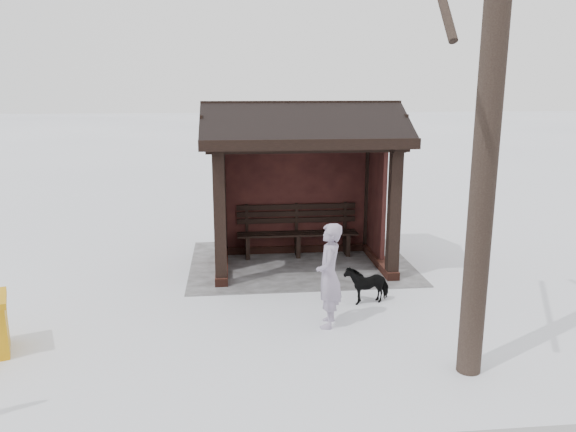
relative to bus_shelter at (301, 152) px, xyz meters
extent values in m
plane|color=white|center=(0.00, 0.16, -2.17)|extent=(120.00, 120.00, 0.00)
cube|color=gray|center=(0.00, -0.04, -2.16)|extent=(4.20, 3.20, 0.02)
cube|color=#371B14|center=(0.00, -0.74, -2.09)|extent=(3.30, 0.22, 0.16)
cube|color=#371B14|center=(-1.50, 0.16, -2.09)|extent=(0.22, 2.10, 0.16)
cube|color=#371B14|center=(1.50, 0.16, -2.09)|extent=(0.22, 2.10, 0.16)
cube|color=black|center=(-1.50, 1.06, -1.02)|extent=(0.20, 0.20, 2.30)
cube|color=black|center=(1.50, 1.06, -1.02)|extent=(0.20, 0.20, 2.30)
cube|color=black|center=(-1.50, -0.74, -1.02)|extent=(0.20, 0.20, 2.30)
cube|color=black|center=(1.50, -0.74, -1.02)|extent=(0.20, 0.20, 2.30)
cube|color=black|center=(0.00, -0.74, -0.94)|extent=(2.80, 0.08, 2.14)
cube|color=black|center=(-1.50, -0.16, -0.94)|extent=(0.08, 1.17, 2.14)
cube|color=black|center=(1.50, -0.16, -0.94)|extent=(0.08, 1.17, 2.14)
cube|color=black|center=(0.00, 1.06, 0.19)|extent=(3.40, 0.20, 0.18)
cube|color=black|center=(0.00, -0.74, 0.19)|extent=(3.40, 0.20, 0.18)
imported|color=#988AA2|center=(-0.04, 2.88, -1.41)|extent=(0.48, 0.62, 1.51)
imported|color=black|center=(-0.81, 2.04, -1.87)|extent=(0.75, 0.47, 0.59)
camera|label=1|loc=(1.30, 10.27, 1.21)|focal=35.00mm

